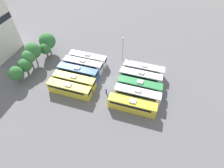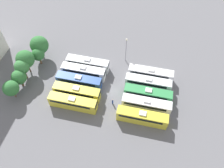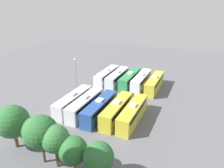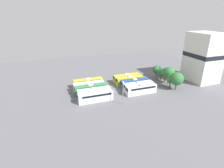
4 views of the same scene
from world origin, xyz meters
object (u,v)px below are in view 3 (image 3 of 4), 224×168
object	(u,v)px
bus_0	(154,83)
tree_5	(13,122)
bus_1	(141,80)
bus_2	(130,79)
tree_4	(30,129)
tree_0	(98,157)
bus_3	(117,77)
bus_8	(85,104)
bus_4	(107,76)
tree_1	(73,150)
bus_7	(100,108)
tree_2	(55,139)
bus_6	(117,110)
bus_9	(73,101)
worker_person	(133,96)
light_pole	(75,69)
tree_3	(41,132)
bus_5	(133,113)

from	to	relation	value
bus_0	tree_5	world-z (taller)	tree_5
bus_1	bus_2	xyz separation A→B (m)	(3.13, 0.04, 0.00)
bus_0	tree_4	distance (m)	33.17
tree_0	tree_4	bearing A→B (deg)	-7.32
bus_3	tree_5	world-z (taller)	tree_5
tree_0	bus_8	bearing A→B (deg)	-54.97
bus_4	tree_0	size ratio (longest dim) A/B	2.10
bus_4	tree_1	size ratio (longest dim) A/B	2.21
bus_7	tree_0	bearing A→B (deg)	115.82
bus_7	tree_1	xyz separation A→B (m)	(-3.43, 14.77, 1.60)
bus_3	tree_5	distance (m)	32.05
bus_8	tree_2	bearing A→B (deg)	105.27
bus_4	bus_6	size ratio (longest dim) A/B	1.00
tree_2	tree_4	size ratio (longest dim) A/B	1.19
bus_7	bus_4	bearing A→B (deg)	-69.72
bus_6	bus_7	world-z (taller)	same
bus_0	bus_3	bearing A→B (deg)	-0.77
tree_0	tree_5	xyz separation A→B (m)	(15.02, -0.99, 0.90)
bus_1	tree_2	bearing A→B (deg)	85.68
bus_7	bus_9	distance (m)	6.47
tree_4	worker_person	bearing A→B (deg)	-110.75
worker_person	light_pole	distance (m)	16.16
bus_3	tree_4	bearing A→B (deg)	86.83
bus_6	tree_3	size ratio (longest dim) A/B	1.60
bus_0	bus_1	size ratio (longest dim) A/B	1.00
bus_2	tree_0	bearing A→B (deg)	102.13
bus_2	tree_0	xyz separation A→B (m)	(-7.09, 32.96, 1.87)
bus_1	worker_person	world-z (taller)	bus_1
bus_0	tree_4	world-z (taller)	tree_4
tree_4	bus_2	bearing A→B (deg)	-99.41
tree_0	tree_1	distance (m)	3.78
bus_4	bus_2	bearing A→B (deg)	-179.07
worker_person	bus_7	bearing A→B (deg)	69.56
bus_3	tree_2	size ratio (longest dim) A/B	1.82
bus_6	tree_3	world-z (taller)	tree_3
bus_3	tree_2	distance (m)	32.98
worker_person	tree_2	xyz separation A→B (m)	(2.94, 24.77, 3.69)
bus_1	bus_5	bearing A→B (deg)	100.95
tree_5	bus_6	bearing A→B (deg)	-127.95
light_pole	tree_5	distance (m)	24.46
tree_0	tree_1	bearing A→B (deg)	-1.50
bus_9	tree_0	bearing A→B (deg)	131.64
light_pole	tree_2	size ratio (longest dim) A/B	1.25
tree_2	tree_3	bearing A→B (deg)	1.52
tree_0	bus_5	bearing A→B (deg)	-87.93
light_pole	tree_1	world-z (taller)	light_pole
bus_0	tree_3	distance (m)	33.75
bus_0	tree_3	size ratio (longest dim) A/B	1.60
bus_0	bus_7	world-z (taller)	same
tree_0	tree_4	xyz separation A→B (m)	(12.29, -1.58, -0.05)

